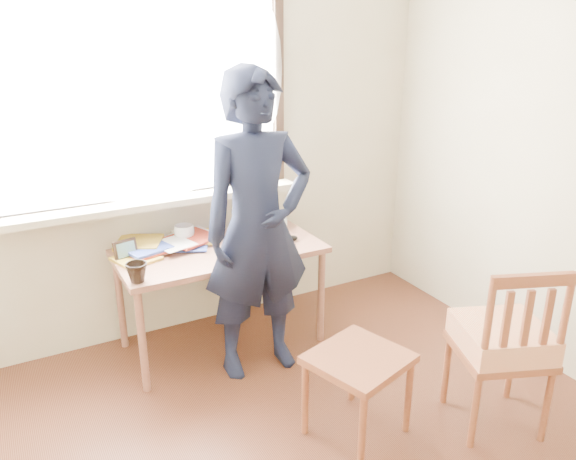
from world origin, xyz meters
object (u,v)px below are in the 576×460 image
mug_white (184,233)px  mug_dark (137,272)px  desk (220,259)px  work_chair (358,368)px  laptop (261,235)px  person (258,228)px  side_chair (503,341)px

mug_white → mug_dark: size_ratio=1.12×
desk → work_chair: bearing=-76.2°
mug_white → work_chair: size_ratio=0.24×
laptop → mug_dark: (-0.83, -0.20, 0.00)m
mug_dark → person: person is taller
desk → mug_dark: size_ratio=10.73×
side_chair → work_chair: bearing=157.3°
mug_white → work_chair: (0.42, -1.33, -0.34)m
mug_dark → laptop: bearing=13.6°
laptop → mug_white: laptop is taller
laptop → mug_dark: size_ratio=2.84×
desk → mug_dark: mug_dark is taller
work_chair → person: (-0.16, 0.78, 0.51)m
mug_white → side_chair: bearing=-56.2°
mug_white → side_chair: (1.08, -1.61, -0.23)m
desk → work_chair: 1.16m
desk → work_chair: (0.27, -1.10, -0.22)m
mug_white → work_chair: bearing=-72.7°
mug_dark → work_chair: mug_dark is taller
mug_dark → side_chair: 1.90m
work_chair → mug_dark: bearing=133.7°
mug_dark → side_chair: side_chair is taller
mug_white → person: (0.25, -0.56, 0.17)m
person → desk: bearing=110.4°
laptop → person: bearing=-118.6°
work_chair → person: person is taller
desk → work_chair: size_ratio=2.30×
work_chair → person: 0.94m
mug_dark → person: (0.67, -0.10, 0.17)m
mug_white → person: size_ratio=0.07×
desk → mug_white: 0.30m
laptop → side_chair: (0.67, -1.35, -0.23)m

